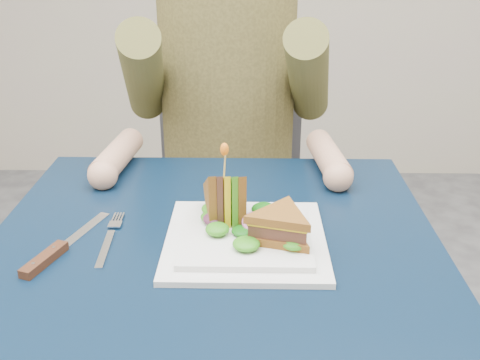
{
  "coord_description": "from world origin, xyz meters",
  "views": [
    {
      "loc": [
        0.06,
        -0.8,
        1.2
      ],
      "look_at": [
        0.04,
        0.05,
        0.82
      ],
      "focal_mm": 42.0,
      "sensor_mm": 36.0,
      "label": 1
    }
  ],
  "objects_px": {
    "diner": "(227,56)",
    "sandwich_upright": "(225,201)",
    "plate": "(246,238)",
    "fork": "(109,240)",
    "sandwich_flat": "(281,226)",
    "knife": "(53,253)",
    "table": "(214,284)",
    "chair": "(230,177)"
  },
  "relations": [
    {
      "from": "diner",
      "to": "sandwich_upright",
      "type": "relative_size",
      "value": 5.46
    },
    {
      "from": "plate",
      "to": "sandwich_upright",
      "type": "bearing_deg",
      "value": 127.8
    },
    {
      "from": "diner",
      "to": "sandwich_upright",
      "type": "bearing_deg",
      "value": -88.12
    },
    {
      "from": "plate",
      "to": "fork",
      "type": "distance_m",
      "value": 0.22
    },
    {
      "from": "fork",
      "to": "diner",
      "type": "bearing_deg",
      "value": 73.64
    },
    {
      "from": "sandwich_flat",
      "to": "fork",
      "type": "bearing_deg",
      "value": 174.89
    },
    {
      "from": "sandwich_flat",
      "to": "knife",
      "type": "relative_size",
      "value": 0.69
    },
    {
      "from": "plate",
      "to": "knife",
      "type": "bearing_deg",
      "value": -170.63
    },
    {
      "from": "diner",
      "to": "knife",
      "type": "bearing_deg",
      "value": -111.37
    },
    {
      "from": "table",
      "to": "chair",
      "type": "xyz_separation_m",
      "value": [
        0.0,
        0.7,
        -0.11
      ]
    },
    {
      "from": "chair",
      "to": "fork",
      "type": "xyz_separation_m",
      "value": [
        -0.17,
        -0.7,
        0.19
      ]
    },
    {
      "from": "diner",
      "to": "sandwich_flat",
      "type": "relative_size",
      "value": 5.03
    },
    {
      "from": "chair",
      "to": "diner",
      "type": "bearing_deg",
      "value": -90.0
    },
    {
      "from": "table",
      "to": "chair",
      "type": "distance_m",
      "value": 0.71
    },
    {
      "from": "diner",
      "to": "sandwich_upright",
      "type": "height_order",
      "value": "diner"
    },
    {
      "from": "table",
      "to": "plate",
      "type": "relative_size",
      "value": 2.88
    },
    {
      "from": "plate",
      "to": "sandwich_upright",
      "type": "xyz_separation_m",
      "value": [
        -0.03,
        0.04,
        0.05
      ]
    },
    {
      "from": "knife",
      "to": "sandwich_upright",
      "type": "bearing_deg",
      "value": 19.56
    },
    {
      "from": "table",
      "to": "diner",
      "type": "height_order",
      "value": "diner"
    },
    {
      "from": "table",
      "to": "plate",
      "type": "xyz_separation_m",
      "value": [
        0.05,
        0.0,
        0.09
      ]
    },
    {
      "from": "sandwich_upright",
      "to": "sandwich_flat",
      "type": "bearing_deg",
      "value": -37.9
    },
    {
      "from": "chair",
      "to": "sandwich_flat",
      "type": "bearing_deg",
      "value": -81.54
    },
    {
      "from": "plate",
      "to": "knife",
      "type": "xyz_separation_m",
      "value": [
        -0.3,
        -0.05,
        -0.0
      ]
    },
    {
      "from": "sandwich_flat",
      "to": "knife",
      "type": "distance_m",
      "value": 0.36
    },
    {
      "from": "diner",
      "to": "fork",
      "type": "xyz_separation_m",
      "value": [
        -0.17,
        -0.59,
        -0.18
      ]
    },
    {
      "from": "plate",
      "to": "sandwich_upright",
      "type": "relative_size",
      "value": 1.91
    },
    {
      "from": "sandwich_flat",
      "to": "sandwich_upright",
      "type": "relative_size",
      "value": 1.09
    },
    {
      "from": "chair",
      "to": "plate",
      "type": "relative_size",
      "value": 3.58
    },
    {
      "from": "knife",
      "to": "table",
      "type": "bearing_deg",
      "value": 10.77
    },
    {
      "from": "table",
      "to": "sandwich_flat",
      "type": "relative_size",
      "value": 5.06
    },
    {
      "from": "sandwich_flat",
      "to": "fork",
      "type": "relative_size",
      "value": 0.83
    },
    {
      "from": "chair",
      "to": "diner",
      "type": "relative_size",
      "value": 1.25
    },
    {
      "from": "plate",
      "to": "knife",
      "type": "height_order",
      "value": "plate"
    },
    {
      "from": "sandwich_upright",
      "to": "fork",
      "type": "xyz_separation_m",
      "value": [
        -0.19,
        -0.04,
        -0.05
      ]
    },
    {
      "from": "fork",
      "to": "knife",
      "type": "height_order",
      "value": "knife"
    },
    {
      "from": "chair",
      "to": "knife",
      "type": "bearing_deg",
      "value": -108.4
    },
    {
      "from": "table",
      "to": "sandwich_flat",
      "type": "height_order",
      "value": "sandwich_flat"
    },
    {
      "from": "diner",
      "to": "sandwich_upright",
      "type": "xyz_separation_m",
      "value": [
        0.02,
        -0.54,
        -0.13
      ]
    },
    {
      "from": "sandwich_flat",
      "to": "plate",
      "type": "bearing_deg",
      "value": 155.56
    },
    {
      "from": "sandwich_upright",
      "to": "fork",
      "type": "relative_size",
      "value": 0.76
    },
    {
      "from": "chair",
      "to": "fork",
      "type": "relative_size",
      "value": 5.18
    },
    {
      "from": "diner",
      "to": "plate",
      "type": "height_order",
      "value": "diner"
    }
  ]
}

